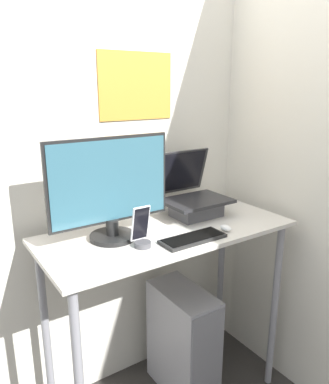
% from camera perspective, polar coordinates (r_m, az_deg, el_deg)
% --- Properties ---
extents(wall_back, '(6.00, 0.06, 2.60)m').
position_cam_1_polar(wall_back, '(1.90, -5.26, 7.34)').
color(wall_back, silver).
rests_on(wall_back, ground_plane).
extents(wall_side_right, '(0.05, 6.00, 2.60)m').
position_cam_1_polar(wall_side_right, '(1.91, 22.07, 6.25)').
color(wall_side_right, silver).
rests_on(wall_side_right, ground_plane).
extents(desk, '(1.16, 0.51, 0.95)m').
position_cam_1_polar(desk, '(1.77, 0.52, -10.12)').
color(desk, beige).
rests_on(desk, ground_plane).
extents(laptop, '(0.32, 0.30, 0.31)m').
position_cam_1_polar(laptop, '(1.88, 4.35, -1.16)').
color(laptop, '#4C4C51').
rests_on(laptop, desk).
extents(monitor, '(0.54, 0.20, 0.44)m').
position_cam_1_polar(monitor, '(1.56, -8.21, 0.11)').
color(monitor, black).
rests_on(monitor, desk).
extents(keyboard, '(0.29, 0.11, 0.02)m').
position_cam_1_polar(keyboard, '(1.60, 4.37, -7.07)').
color(keyboard, black).
rests_on(keyboard, desk).
extents(mouse, '(0.04, 0.06, 0.03)m').
position_cam_1_polar(mouse, '(1.71, 9.32, -5.43)').
color(mouse, white).
rests_on(mouse, desk).
extents(cell_phone, '(0.08, 0.07, 0.17)m').
position_cam_1_polar(cell_phone, '(1.52, -3.53, -6.34)').
color(cell_phone, '#4C4C51').
rests_on(cell_phone, desk).
extents(computer_tower, '(0.20, 0.40, 0.59)m').
position_cam_1_polar(computer_tower, '(2.11, 2.82, -21.79)').
color(computer_tower, gray).
rests_on(computer_tower, ground_plane).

